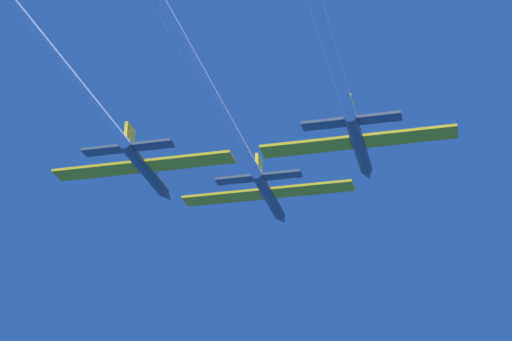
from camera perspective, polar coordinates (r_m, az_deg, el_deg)
jet_lead at (r=92.66m, az=-1.75°, el=2.93°), size 20.40×65.03×3.38m
jet_left_wing at (r=90.42m, az=-9.84°, el=3.73°), size 20.40×53.89×3.38m
jet_right_wing at (r=83.11m, az=4.96°, el=6.29°), size 20.40×57.77×3.38m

